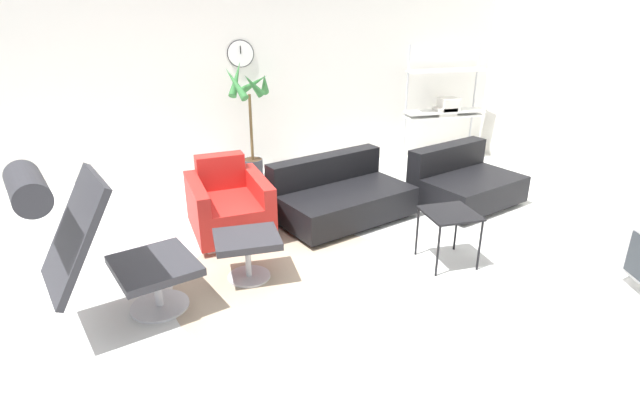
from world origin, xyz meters
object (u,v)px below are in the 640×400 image
Objects in this scene: ottoman at (247,246)px; potted_plant at (250,122)px; couch_second at (463,184)px; couch_low at (340,198)px; lounge_chair at (90,234)px; armchair_red at (229,207)px; shelf_unit at (446,103)px; side_table at (450,218)px.

potted_plant reaches higher than ottoman.
couch_low is at bearing -18.57° from couch_second.
ottoman is at bearing 90.00° from lounge_chair.
armchair_red reaches higher than ottoman.
couch_second is at bearing -109.93° from shelf_unit.
lounge_chair reaches higher than side_table.
ottoman is 0.33× the size of shelf_unit.
lounge_chair is 2.65m from couch_low.
shelf_unit is (0.58, 1.60, 0.60)m from couch_second.
ottoman is at bearing -99.09° from potted_plant.
lounge_chair reaches higher than ottoman.
side_table is at bearing 34.65° from couch_second.
potted_plant is at bearing 116.14° from side_table.
lounge_chair is at bearing -117.15° from potted_plant.
shelf_unit reaches higher than couch_second.
potted_plant is at bearing 80.91° from ottoman.
ottoman is at bearing 21.77° from couch_low.
lounge_chair is 0.93× the size of couch_second.
couch_low reaches higher than ottoman.
shelf_unit reaches higher than lounge_chair.
potted_plant is at bearing -112.86° from armchair_red.
couch_low is (2.20, 1.38, -0.50)m from lounge_chair.
potted_plant reaches higher than armchair_red.
potted_plant is (-1.34, 2.72, 0.32)m from side_table.
side_table is at bearing -6.48° from ottoman.
shelf_unit is at bearing -161.58° from couch_low.
couch_second is 0.89× the size of potted_plant.
ottoman is at bearing 1.56° from couch_second.
couch_low is at bearing 41.54° from ottoman.
armchair_red is 0.71× the size of couch_second.
couch_second is at bearing 54.42° from side_table.
shelf_unit is (2.79, 0.10, 0.08)m from potted_plant.
ottoman is at bearing 173.52° from side_table.
couch_second is 2.72m from potted_plant.
ottoman is 2.60m from potted_plant.
couch_low is 2.71m from shelf_unit.
potted_plant is 2.79m from shelf_unit.
potted_plant is at bearing -84.93° from couch_low.
lounge_chair is 1.31× the size of armchair_red.
couch_low is at bearing 176.38° from armchair_red.
shelf_unit reaches higher than couch_low.
lounge_chair is at bearing 12.18° from couch_low.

